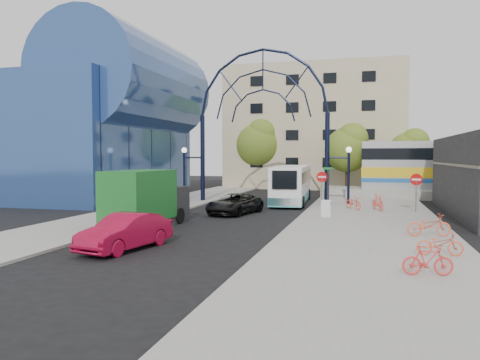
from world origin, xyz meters
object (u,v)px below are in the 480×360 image
(black_suv, at_px, (235,204))
(street_name_sign, at_px, (328,178))
(tree_north_b, at_px, (259,142))
(red_sedan, at_px, (125,232))
(bike_far_b, at_px, (428,261))
(sandwich_board, at_px, (326,207))
(tree_north_c, at_px, (410,150))
(green_truck, at_px, (147,199))
(bike_far_c, at_px, (440,244))
(tree_north_a, at_px, (348,147))
(stop_sign, at_px, (322,180))
(bike_near_a, at_px, (353,202))
(bike_far_a, at_px, (429,225))
(gateway_arch, at_px, (263,94))
(city_bus, at_px, (292,184))
(bike_near_b, at_px, (378,202))
(do_not_enter_sign, at_px, (416,183))

(black_suv, bearing_deg, street_name_sign, 59.87)
(tree_north_b, bearing_deg, red_sedan, -85.91)
(tree_north_b, height_order, black_suv, tree_north_b)
(tree_north_b, relative_size, bike_far_b, 5.28)
(sandwich_board, relative_size, tree_north_c, 0.15)
(tree_north_c, relative_size, green_truck, 1.07)
(tree_north_b, relative_size, red_sedan, 1.83)
(tree_north_c, relative_size, bike_far_c, 4.01)
(tree_north_a, bearing_deg, street_name_sign, -93.96)
(tree_north_a, bearing_deg, green_truck, -110.06)
(sandwich_board, bearing_deg, stop_sign, 97.57)
(bike_near_a, bearing_deg, bike_far_a, -104.76)
(gateway_arch, bearing_deg, stop_sign, -22.63)
(green_truck, relative_size, bike_far_c, 3.75)
(green_truck, distance_m, bike_far_b, 14.87)
(tree_north_a, height_order, city_bus, tree_north_a)
(bike_near_b, bearing_deg, do_not_enter_sign, -30.36)
(bike_near_a, bearing_deg, gateway_arch, 119.49)
(tree_north_a, distance_m, bike_far_a, 26.11)
(street_name_sign, relative_size, bike_far_c, 1.73)
(bike_near_a, distance_m, bike_far_b, 17.65)
(gateway_arch, bearing_deg, tree_north_c, 48.96)
(do_not_enter_sign, relative_size, sandwich_board, 2.51)
(bike_near_b, xyz_separation_m, bike_far_b, (1.09, -17.24, -0.08))
(gateway_arch, xyz_separation_m, tree_north_b, (-3.88, 15.93, -3.29))
(sandwich_board, xyz_separation_m, red_sedan, (-6.96, -11.24, -0.02))
(sandwich_board, bearing_deg, city_bus, 110.69)
(gateway_arch, distance_m, bike_near_b, 12.26)
(red_sedan, bearing_deg, bike_near_a, 73.61)
(black_suv, bearing_deg, bike_far_c, -31.03)
(gateway_arch, height_order, stop_sign, gateway_arch)
(do_not_enter_sign, xyz_separation_m, city_bus, (-8.86, 5.13, -0.45))
(stop_sign, xyz_separation_m, bike_far_b, (4.92, -18.91, -1.42))
(sandwich_board, distance_m, bike_far_a, 7.44)
(gateway_arch, relative_size, stop_sign, 5.46)
(city_bus, bearing_deg, bike_far_b, -74.39)
(tree_north_c, bearing_deg, tree_north_a, -161.56)
(bike_far_a, bearing_deg, city_bus, 18.57)
(do_not_enter_sign, height_order, bike_far_a, do_not_enter_sign)
(red_sedan, bearing_deg, bike_far_b, 3.26)
(sandwich_board, xyz_separation_m, tree_north_b, (-9.48, 23.95, 4.52))
(do_not_enter_sign, bearing_deg, bike_near_a, 172.15)
(street_name_sign, relative_size, red_sedan, 0.64)
(street_name_sign, distance_m, black_suv, 8.05)
(city_bus, relative_size, bike_near_a, 6.05)
(street_name_sign, xyz_separation_m, sandwich_board, (0.40, -6.62, -1.39))
(sandwich_board, bearing_deg, bike_near_a, 72.15)
(street_name_sign, bearing_deg, city_bus, 140.37)
(gateway_arch, distance_m, bike_far_a, 18.92)
(bike_far_b, bearing_deg, tree_north_c, -13.52)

